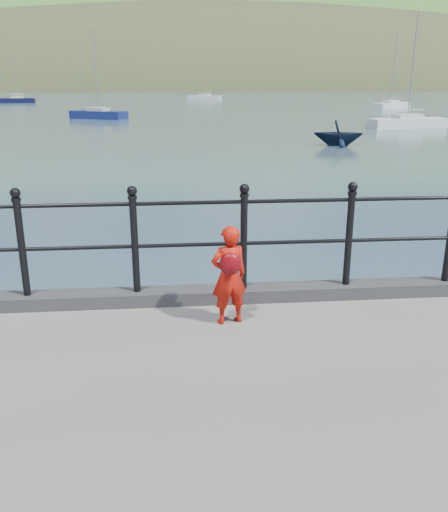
{
  "coord_description": "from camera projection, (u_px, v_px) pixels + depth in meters",
  "views": [
    {
      "loc": [
        -0.16,
        -5.87,
        3.41
      ],
      "look_at": [
        0.37,
        -0.2,
        1.55
      ],
      "focal_mm": 38.0,
      "sensor_mm": 36.0,
      "label": 1
    }
  ],
  "objects": [
    {
      "name": "sailboat_left",
      "position": [
        18.0,
        101.0,
        81.86
      ],
      "size": [
        5.05,
        1.8,
        7.23
      ],
      "rotation": [
        0.0,
        0.0,
        0.05
      ],
      "color": "black",
      "rests_on": "ground"
    },
    {
      "name": "ground",
      "position": [
        192.0,
        372.0,
        6.63
      ],
      "size": [
        600.0,
        600.0,
        0.0
      ],
      "primitive_type": "plane",
      "color": "#2D4251",
      "rests_on": "ground"
    },
    {
      "name": "sailboat_deep",
      "position": [
        204.0,
        98.0,
        94.34
      ],
      "size": [
        6.07,
        3.75,
        8.68
      ],
      "rotation": [
        0.0,
        0.0,
        -0.37
      ],
      "color": "silver",
      "rests_on": "ground"
    },
    {
      "name": "kerb",
      "position": [
        191.0,
        295.0,
        6.15
      ],
      "size": [
        60.0,
        0.3,
        0.15
      ],
      "primitive_type": "cube",
      "color": "#28282B",
      "rests_on": "quay"
    },
    {
      "name": "sailboat_port",
      "position": [
        99.0,
        115.0,
        48.95
      ],
      "size": [
        5.43,
        3.99,
        7.74
      ],
      "rotation": [
        0.0,
        0.0,
        -0.5
      ],
      "color": "navy",
      "rests_on": "ground"
    },
    {
      "name": "child",
      "position": [
        229.0,
        275.0,
        5.48
      ],
      "size": [
        0.43,
        0.35,
        1.04
      ],
      "rotation": [
        0.0,
        0.0,
        3.4
      ],
      "color": "red",
      "rests_on": "quay"
    },
    {
      "name": "railing",
      "position": [
        190.0,
        232.0,
        5.92
      ],
      "size": [
        18.11,
        0.11,
        1.2
      ],
      "color": "black",
      "rests_on": "kerb"
    },
    {
      "name": "sailboat_far",
      "position": [
        390.0,
        106.0,
        66.21
      ],
      "size": [
        6.17,
        5.41,
        9.23
      ],
      "rotation": [
        0.0,
        0.0,
        0.67
      ],
      "color": "silver",
      "rests_on": "ground"
    },
    {
      "name": "sailboat_near",
      "position": [
        407.0,
        123.0,
        39.67
      ],
      "size": [
        6.04,
        2.66,
        8.09
      ],
      "rotation": [
        0.0,
        0.0,
        0.19
      ],
      "color": "silver",
      "rests_on": "ground"
    },
    {
      "name": "launch_navy",
      "position": [
        338.0,
        133.0,
        28.96
      ],
      "size": [
        2.94,
        2.67,
        1.35
      ],
      "primitive_type": "imported",
      "rotation": [
        0.0,
        0.0,
        1.37
      ],
      "color": "black",
      "rests_on": "ground"
    },
    {
      "name": "far_shore",
      "position": [
        258.0,
        140.0,
        243.62
      ],
      "size": [
        830.0,
        200.0,
        156.0
      ],
      "color": "#333A21",
      "rests_on": "ground"
    }
  ]
}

